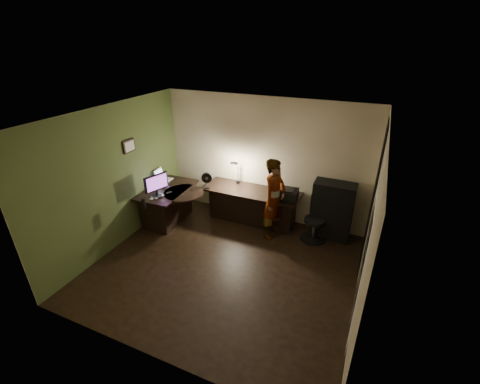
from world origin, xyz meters
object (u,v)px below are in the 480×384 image
at_px(cabinet, 332,210).
at_px(monitor, 156,188).
at_px(office_chair, 315,220).
at_px(person, 274,199).
at_px(desk_right, 251,206).
at_px(desk_left, 169,205).

distance_m(cabinet, monitor, 3.58).
relative_size(office_chair, person, 0.53).
relative_size(desk_right, monitor, 3.95).
bearing_deg(cabinet, office_chair, -135.26).
bearing_deg(desk_right, cabinet, 4.66).
distance_m(desk_right, office_chair, 1.42).
xyz_separation_m(cabinet, monitor, (-3.35, -1.21, 0.38)).
xyz_separation_m(cabinet, office_chair, (-0.28, -0.27, -0.15)).
bearing_deg(desk_left, desk_right, 19.66).
xyz_separation_m(cabinet, person, (-1.08, -0.45, 0.24)).
bearing_deg(cabinet, monitor, -159.82).
height_order(desk_right, office_chair, office_chair).
bearing_deg(monitor, desk_right, 52.30).
height_order(monitor, office_chair, monitor).
relative_size(cabinet, monitor, 2.28).
bearing_deg(desk_left, person, 7.01).
xyz_separation_m(monitor, office_chair, (3.07, 0.94, -0.53)).
bearing_deg(person, monitor, 121.69).
height_order(office_chair, person, person).
xyz_separation_m(desk_left, cabinet, (3.39, 0.81, 0.21)).
xyz_separation_m(monitor, person, (2.27, 0.76, -0.14)).
relative_size(desk_left, cabinet, 1.14).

